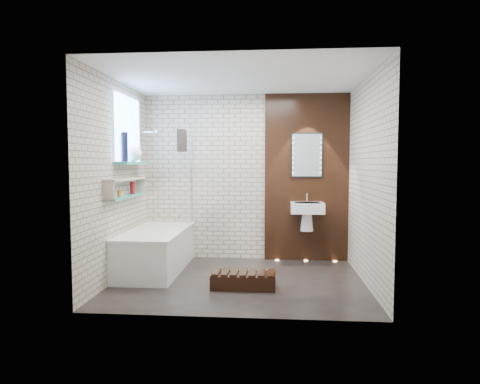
# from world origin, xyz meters

# --- Properties ---
(ground) EXTENTS (3.20, 3.20, 0.00)m
(ground) POSITION_xyz_m (0.00, 0.00, 0.00)
(ground) COLOR black
(ground) RESTS_ON ground
(room_shell) EXTENTS (3.24, 3.20, 2.60)m
(room_shell) POSITION_xyz_m (0.00, 0.00, 1.30)
(room_shell) COLOR #BEAC97
(room_shell) RESTS_ON ground
(walnut_panel) EXTENTS (1.30, 0.06, 2.60)m
(walnut_panel) POSITION_xyz_m (0.95, 1.27, 1.30)
(walnut_panel) COLOR black
(walnut_panel) RESTS_ON ground
(clerestory_window) EXTENTS (0.18, 1.00, 0.94)m
(clerestory_window) POSITION_xyz_m (-1.57, 0.35, 1.90)
(clerestory_window) COLOR #7FADE0
(clerestory_window) RESTS_ON room_shell
(display_niche) EXTENTS (0.14, 1.30, 0.26)m
(display_niche) POSITION_xyz_m (-1.53, 0.15, 1.20)
(display_niche) COLOR teal
(display_niche) RESTS_ON room_shell
(bathtub) EXTENTS (0.79, 1.74, 0.70)m
(bathtub) POSITION_xyz_m (-1.22, 0.45, 0.29)
(bathtub) COLOR white
(bathtub) RESTS_ON ground
(bath_screen) EXTENTS (0.01, 0.78, 1.40)m
(bath_screen) POSITION_xyz_m (-0.87, 0.89, 1.28)
(bath_screen) COLOR white
(bath_screen) RESTS_ON bathtub
(towel) EXTENTS (0.09, 0.24, 0.31)m
(towel) POSITION_xyz_m (-0.87, 0.60, 1.85)
(towel) COLOR black
(towel) RESTS_ON bath_screen
(shower_head) EXTENTS (0.18, 0.18, 0.02)m
(shower_head) POSITION_xyz_m (-1.30, 0.95, 2.00)
(shower_head) COLOR silver
(shower_head) RESTS_ON room_shell
(washbasin) EXTENTS (0.50, 0.36, 0.58)m
(washbasin) POSITION_xyz_m (0.95, 1.07, 0.79)
(washbasin) COLOR white
(washbasin) RESTS_ON walnut_panel
(led_mirror) EXTENTS (0.50, 0.02, 0.70)m
(led_mirror) POSITION_xyz_m (0.95, 1.23, 1.65)
(led_mirror) COLOR black
(led_mirror) RESTS_ON walnut_panel
(walnut_step) EXTENTS (0.79, 0.36, 0.17)m
(walnut_step) POSITION_xyz_m (0.08, -0.30, 0.09)
(walnut_step) COLOR black
(walnut_step) RESTS_ON ground
(niche_bottles) EXTENTS (0.07, 0.80, 0.17)m
(niche_bottles) POSITION_xyz_m (-1.53, 0.11, 1.17)
(niche_bottles) COLOR #A55A19
(niche_bottles) RESTS_ON display_niche
(sill_vases) EXTENTS (0.22, 0.52, 0.38)m
(sill_vases) POSITION_xyz_m (-1.50, 0.28, 1.68)
(sill_vases) COLOR black
(sill_vases) RESTS_ON clerestory_window
(floor_uplights) EXTENTS (0.96, 0.06, 0.01)m
(floor_uplights) POSITION_xyz_m (0.95, 1.20, 0.01)
(floor_uplights) COLOR #FFD899
(floor_uplights) RESTS_ON ground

